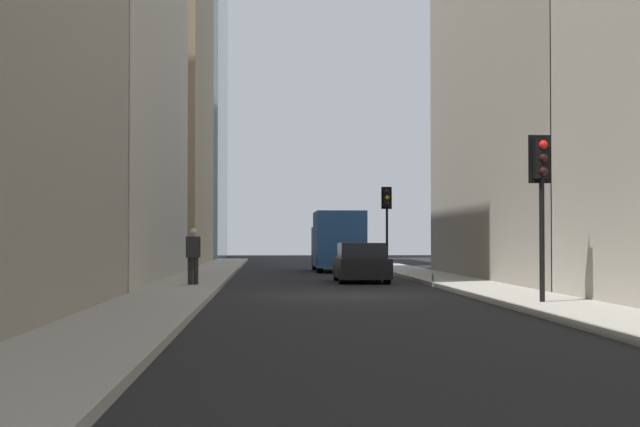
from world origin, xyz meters
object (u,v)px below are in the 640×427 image
at_px(pedestrian, 193,254).
at_px(discarded_bottle, 433,278).
at_px(delivery_truck, 338,241).
at_px(traffic_light_foreground, 542,179).
at_px(traffic_light_midblock, 387,208).
at_px(sedan_black, 361,264).

relative_size(pedestrian, discarded_bottle, 6.49).
xyz_separation_m(delivery_truck, discarded_bottle, (-14.56, -2.18, -1.21)).
bearing_deg(traffic_light_foreground, traffic_light_midblock, 0.68).
relative_size(traffic_light_midblock, discarded_bottle, 14.82).
height_order(sedan_black, traffic_light_foreground, traffic_light_foreground).
bearing_deg(traffic_light_midblock, pedestrian, 155.19).
xyz_separation_m(traffic_light_foreground, traffic_light_midblock, (26.61, 0.32, 0.16)).
bearing_deg(traffic_light_midblock, sedan_black, 169.18).
relative_size(sedan_black, traffic_light_midblock, 1.07).
height_order(sedan_black, discarded_bottle, sedan_black).
bearing_deg(delivery_truck, traffic_light_midblock, -66.76).
height_order(sedan_black, traffic_light_midblock, traffic_light_midblock).
distance_m(sedan_black, traffic_light_foreground, 13.91).
relative_size(traffic_light_foreground, traffic_light_midblock, 0.95).
bearing_deg(traffic_light_midblock, discarded_bottle, 178.76).
height_order(pedestrian, discarded_bottle, pedestrian).
xyz_separation_m(sedan_black, discarded_bottle, (-2.45, -2.18, -0.42)).
bearing_deg(traffic_light_midblock, delivery_truck, 113.24).
relative_size(sedan_black, discarded_bottle, 15.93).
distance_m(traffic_light_foreground, discarded_bottle, 11.31).
bearing_deg(delivery_truck, sedan_black, 180.00).
bearing_deg(discarded_bottle, traffic_light_foreground, -176.58).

